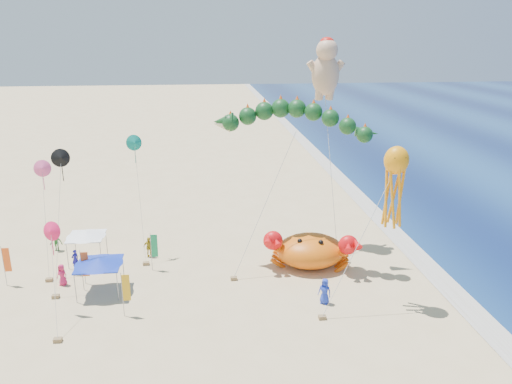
{
  "coord_description": "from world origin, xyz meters",
  "views": [
    {
      "loc": [
        -6.05,
        -34.47,
        18.09
      ],
      "look_at": [
        -2.0,
        2.0,
        6.5
      ],
      "focal_mm": 35.0,
      "sensor_mm": 36.0,
      "label": 1
    }
  ],
  "objects_px": {
    "octopus_kite": "(394,181)",
    "canopy_white": "(86,234)",
    "crab_inflatable": "(311,250)",
    "canopy_blue": "(99,261)",
    "dragon_kite": "(294,124)",
    "cherub_kite": "(326,67)"
  },
  "relations": [
    {
      "from": "octopus_kite",
      "to": "canopy_white",
      "type": "height_order",
      "value": "octopus_kite"
    },
    {
      "from": "octopus_kite",
      "to": "canopy_white",
      "type": "bearing_deg",
      "value": 157.74
    },
    {
      "from": "crab_inflatable",
      "to": "octopus_kite",
      "type": "height_order",
      "value": "octopus_kite"
    },
    {
      "from": "canopy_blue",
      "to": "canopy_white",
      "type": "height_order",
      "value": "same"
    },
    {
      "from": "dragon_kite",
      "to": "octopus_kite",
      "type": "bearing_deg",
      "value": -53.37
    },
    {
      "from": "cherub_kite",
      "to": "canopy_blue",
      "type": "bearing_deg",
      "value": -156.48
    },
    {
      "from": "crab_inflatable",
      "to": "octopus_kite",
      "type": "relative_size",
      "value": 0.66
    },
    {
      "from": "dragon_kite",
      "to": "canopy_blue",
      "type": "distance_m",
      "value": 17.75
    },
    {
      "from": "octopus_kite",
      "to": "canopy_blue",
      "type": "height_order",
      "value": "octopus_kite"
    },
    {
      "from": "canopy_white",
      "to": "crab_inflatable",
      "type": "bearing_deg",
      "value": -9.15
    },
    {
      "from": "crab_inflatable",
      "to": "canopy_white",
      "type": "xyz_separation_m",
      "value": [
        -18.23,
        2.94,
        1.0
      ]
    },
    {
      "from": "cherub_kite",
      "to": "canopy_white",
      "type": "bearing_deg",
      "value": -173.05
    },
    {
      "from": "canopy_blue",
      "to": "canopy_white",
      "type": "relative_size",
      "value": 1.1
    },
    {
      "from": "crab_inflatable",
      "to": "canopy_white",
      "type": "distance_m",
      "value": 18.49
    },
    {
      "from": "cherub_kite",
      "to": "canopy_white",
      "type": "distance_m",
      "value": 24.2
    },
    {
      "from": "canopy_blue",
      "to": "cherub_kite",
      "type": "bearing_deg",
      "value": 23.52
    },
    {
      "from": "canopy_blue",
      "to": "canopy_white",
      "type": "bearing_deg",
      "value": 110.33
    },
    {
      "from": "cherub_kite",
      "to": "canopy_blue",
      "type": "height_order",
      "value": "cherub_kite"
    },
    {
      "from": "dragon_kite",
      "to": "cherub_kite",
      "type": "relative_size",
      "value": 0.72
    },
    {
      "from": "dragon_kite",
      "to": "cherub_kite",
      "type": "xyz_separation_m",
      "value": [
        3.41,
        4.28,
        3.96
      ]
    },
    {
      "from": "crab_inflatable",
      "to": "cherub_kite",
      "type": "height_order",
      "value": "cherub_kite"
    },
    {
      "from": "dragon_kite",
      "to": "octopus_kite",
      "type": "height_order",
      "value": "dragon_kite"
    }
  ]
}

